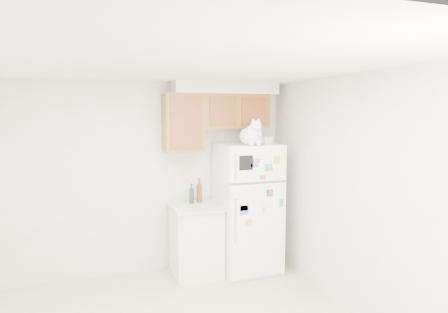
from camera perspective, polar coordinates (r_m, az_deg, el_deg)
name	(u,v)px	position (r m, az deg, el deg)	size (l,w,h in m)	color
room_shell	(184,161)	(3.56, -5.80, -0.65)	(3.84, 4.04, 2.52)	silver
refrigerator	(247,207)	(5.35, 3.37, -7.27)	(0.76, 0.78, 1.70)	white
base_counter	(196,240)	(5.30, -4.01, -11.75)	(0.64, 0.64, 0.92)	white
cat	(252,135)	(4.97, 4.02, 3.09)	(0.33, 0.48, 0.34)	white
storage_box_back	(255,139)	(5.35, 4.41, 2.48)	(0.18, 0.13, 0.10)	white
storage_box_front	(266,140)	(5.23, 6.02, 2.32)	(0.15, 0.11, 0.09)	white
bottle_green	(191,193)	(5.26, -4.67, -5.27)	(0.06, 0.06, 0.27)	#19381E
bottle_amber	(199,190)	(5.31, -3.56, -4.80)	(0.08, 0.08, 0.33)	#593814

